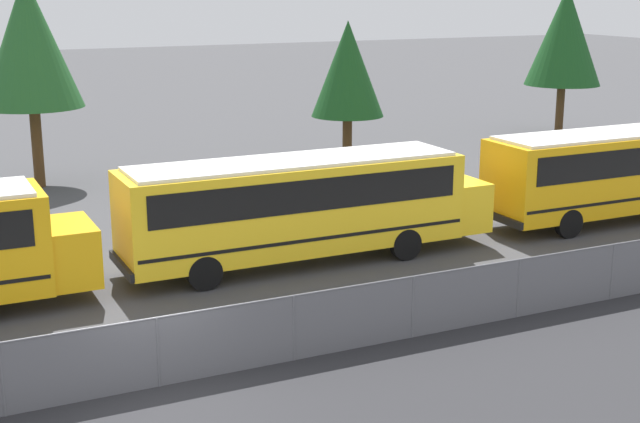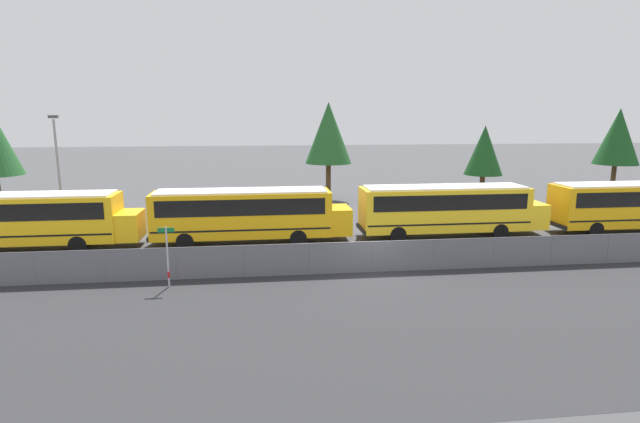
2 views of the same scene
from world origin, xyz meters
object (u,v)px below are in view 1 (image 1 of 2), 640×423
(school_bus_3, at_px, (626,167))
(tree_1, at_px, (348,69))
(tree_3, at_px, (29,42))
(tree_0, at_px, (565,36))
(school_bus_2, at_px, (302,201))

(school_bus_3, relative_size, tree_1, 1.77)
(school_bus_3, relative_size, tree_3, 1.36)
(school_bus_3, relative_size, tree_0, 1.44)
(tree_1, bearing_deg, school_bus_2, -122.27)
(tree_0, bearing_deg, tree_3, -177.95)
(tree_0, relative_size, tree_3, 0.94)
(school_bus_3, distance_m, tree_0, 18.45)
(school_bus_3, bearing_deg, school_bus_2, 178.92)
(school_bus_2, xyz_separation_m, school_bus_3, (12.37, -0.23, 0.00))
(tree_1, height_order, tree_3, tree_3)
(school_bus_3, xyz_separation_m, tree_3, (-17.85, 14.17, 3.97))
(tree_0, bearing_deg, school_bus_2, -146.16)
(school_bus_3, xyz_separation_m, tree_1, (-4.20, 13.17, 2.45))
(school_bus_2, distance_m, school_bus_3, 12.37)
(tree_0, bearing_deg, school_bus_3, -123.14)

